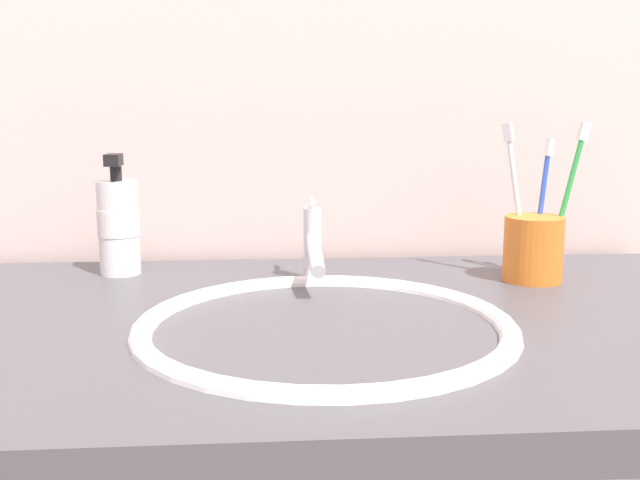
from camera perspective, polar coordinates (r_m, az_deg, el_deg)
The scene contains 8 objects.
tiled_wall_back at distance 1.15m, azimuth -1.24°, elevation 17.12°, with size 2.27×0.04×2.40m, color beige.
sink_basin at distance 0.79m, azimuth 0.16°, elevation -9.39°, with size 0.41×0.41×0.11m.
faucet at distance 0.96m, azimuth -0.72°, elevation -0.51°, with size 0.02×0.15×0.11m.
toothbrush_cup at distance 1.02m, azimuth 16.31°, elevation -0.66°, with size 0.08×0.08×0.09m, color orange.
toothbrush_white at distance 1.02m, azimuth 15.03°, elevation 3.77°, with size 0.04×0.04×0.21m.
toothbrush_green at distance 1.03m, azimuth 18.80°, elevation 3.65°, with size 0.06×0.01×0.21m.
toothbrush_blue at distance 1.04m, azimuth 16.96°, elevation 3.21°, with size 0.03×0.03×0.18m.
soap_dispenser at distance 1.05m, azimuth -15.46°, elevation 1.16°, with size 0.06×0.06×0.17m.
Camera 1 is at (-0.06, -0.79, 1.07)m, focal length 40.98 mm.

